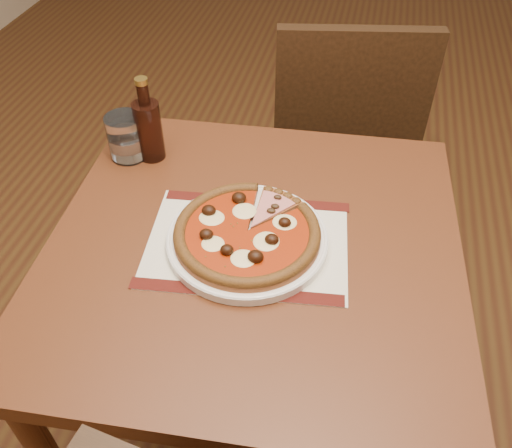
{
  "coord_description": "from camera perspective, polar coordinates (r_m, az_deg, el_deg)",
  "views": [
    {
      "loc": [
        -0.14,
        -1.56,
        1.5
      ],
      "look_at": [
        -0.31,
        -0.82,
        0.78
      ],
      "focal_mm": 38.0,
      "sensor_mm": 36.0,
      "label": 1
    }
  ],
  "objects": [
    {
      "name": "placemat",
      "position": [
        1.05,
        -0.92,
        -2.01
      ],
      "size": [
        0.41,
        0.32,
        0.0
      ],
      "primitive_type": "cube",
      "rotation": [
        0.0,
        0.0,
        0.11
      ],
      "color": "silver",
      "rests_on": "table"
    },
    {
      "name": "pizza",
      "position": [
        1.03,
        -0.95,
        -0.87
      ],
      "size": [
        0.28,
        0.28,
        0.04
      ],
      "color": "brown",
      "rests_on": "plate"
    },
    {
      "name": "plate",
      "position": [
        1.05,
        -0.93,
        -1.63
      ],
      "size": [
        0.31,
        0.31,
        0.02
      ],
      "primitive_type": "cylinder",
      "color": "white",
      "rests_on": "placemat"
    },
    {
      "name": "ham_slice",
      "position": [
        1.08,
        2.34,
        1.4
      ],
      "size": [
        0.09,
        0.13,
        0.02
      ],
      "rotation": [
        0.0,
        0.0,
        1.22
      ],
      "color": "brown",
      "rests_on": "plate"
    },
    {
      "name": "chair_far",
      "position": [
        1.77,
        9.04,
        9.34
      ],
      "size": [
        0.5,
        0.5,
        0.92
      ],
      "rotation": [
        0.0,
        0.0,
        3.32
      ],
      "color": "black",
      "rests_on": "ground"
    },
    {
      "name": "bottle",
      "position": [
        1.25,
        -11.24,
        9.9
      ],
      "size": [
        0.06,
        0.06,
        0.2
      ],
      "color": "black",
      "rests_on": "table"
    },
    {
      "name": "table",
      "position": [
        1.13,
        -0.22,
        -5.52
      ],
      "size": [
        0.85,
        0.85,
        0.75
      ],
      "rotation": [
        0.0,
        0.0,
        0.07
      ],
      "color": "#5C2C15",
      "rests_on": "ground"
    },
    {
      "name": "water_glass",
      "position": [
        1.27,
        -13.48,
        8.9
      ],
      "size": [
        0.1,
        0.1,
        0.1
      ],
      "primitive_type": "cylinder",
      "rotation": [
        0.0,
        0.0,
        -0.22
      ],
      "color": "white",
      "rests_on": "table"
    }
  ]
}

